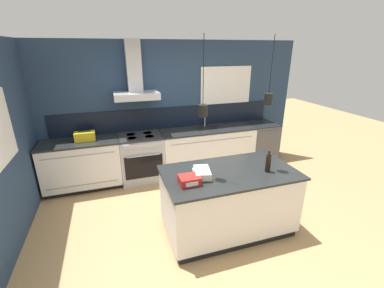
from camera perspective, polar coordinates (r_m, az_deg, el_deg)
name	(u,v)px	position (r m, az deg, el deg)	size (l,w,h in m)	color
ground_plane	(201,224)	(4.00, 2.10, -17.25)	(16.00, 16.00, 0.00)	tan
wall_back	(167,106)	(5.19, -5.69, 8.30)	(5.60, 2.33, 2.60)	navy
wall_left	(5,144)	(4.05, -36.11, 0.07)	(0.08, 3.80, 2.60)	navy
counter_run_left	(82,164)	(5.09, -23.17, -4.20)	(1.35, 0.64, 0.91)	black
counter_run_sink	(207,149)	(5.39, 3.44, -1.12)	(1.95, 0.64, 1.27)	black
oven_range	(142,158)	(5.07, -11.11, -2.97)	(0.80, 0.66, 0.91)	#B5B5BA
dishwasher	(260,143)	(5.94, 14.86, 0.24)	(0.59, 0.65, 0.91)	#4C4C51
kitchen_island	(228,201)	(3.69, 8.01, -12.34)	(1.78, 0.99, 0.91)	black
bottle_on_island	(268,163)	(3.52, 16.58, -4.04)	(0.07, 0.07, 0.30)	black
book_stack	(202,173)	(3.27, 2.25, -6.51)	(0.25, 0.35, 0.10)	silver
red_supply_box	(189,180)	(3.11, -0.58, -8.03)	(0.25, 0.21, 0.10)	red
yellow_toolbox	(85,136)	(4.89, -22.71, 1.58)	(0.34, 0.18, 0.19)	gold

